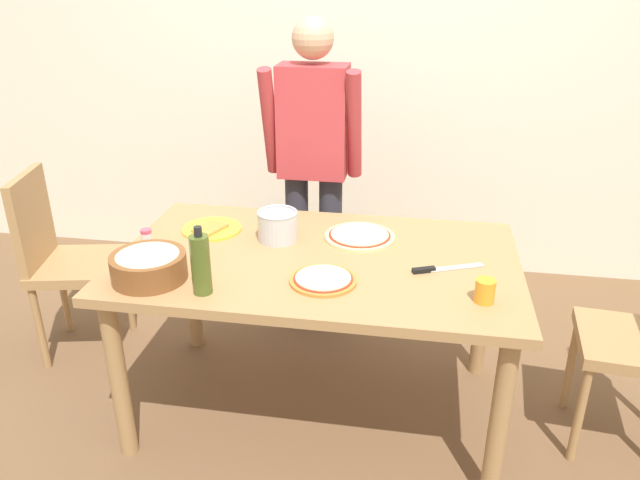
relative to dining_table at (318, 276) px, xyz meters
name	(u,v)px	position (x,y,z in m)	size (l,w,h in m)	color
ground	(318,407)	(0.00, 0.00, -0.67)	(8.00, 8.00, 0.00)	brown
wall_back	(363,61)	(0.00, 1.60, 0.63)	(5.60, 0.10, 2.60)	silver
dining_table	(318,276)	(0.00, 0.00, 0.00)	(1.60, 0.96, 0.76)	#A37A4C
person_cook	(313,158)	(-0.16, 0.76, 0.27)	(0.49, 0.25, 1.62)	#2D2D38
chair_wooden_left	(61,254)	(-1.32, 0.26, -0.13)	(0.47, 0.47, 0.95)	#A37A4C
pizza_raw_on_board	(360,236)	(0.15, 0.21, 0.10)	(0.30, 0.30, 0.02)	beige
pizza_cooked_on_tray	(323,280)	(0.06, -0.21, 0.10)	(0.25, 0.25, 0.02)	#C67A33
plate_with_slice	(212,229)	(-0.51, 0.18, 0.10)	(0.26, 0.26, 0.02)	gold
popcorn_bowl	(148,264)	(-0.59, -0.30, 0.15)	(0.28, 0.28, 0.11)	brown
olive_oil_bottle	(201,264)	(-0.36, -0.36, 0.20)	(0.07, 0.07, 0.26)	#47561E
steel_pot	(278,225)	(-0.20, 0.13, 0.16)	(0.17, 0.17, 0.13)	#B7B7BC
cup_orange	(485,291)	(0.63, -0.26, 0.13)	(0.07, 0.07, 0.09)	orange
salt_shaker	(147,241)	(-0.69, -0.09, 0.14)	(0.04, 0.04, 0.11)	white
chef_knife	(439,269)	(0.48, -0.04, 0.10)	(0.28, 0.14, 0.02)	silver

